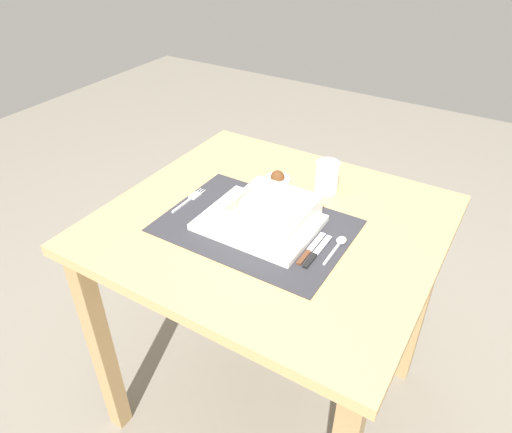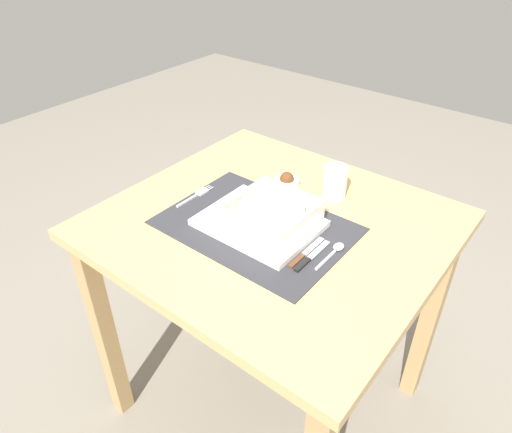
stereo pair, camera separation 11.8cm
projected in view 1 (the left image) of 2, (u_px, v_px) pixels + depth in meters
ground_plane at (268, 394)px, 1.66m from camera, size 6.00×6.00×0.00m
dining_table at (271, 254)px, 1.29m from camera, size 0.84×0.78×0.76m
placemat at (256, 226)px, 1.20m from camera, size 0.47×0.33×0.00m
serving_plate at (259, 223)px, 1.19m from camera, size 0.29×0.22×0.02m
porridge_bowl at (272, 213)px, 1.17m from camera, size 0.19×0.19×0.05m
fork at (191, 198)px, 1.30m from camera, size 0.02×0.14×0.00m
spoon at (339, 243)px, 1.13m from camera, size 0.02×0.12×0.01m
butter_knife at (316, 253)px, 1.10m from camera, size 0.01×0.14×0.01m
bread_knife at (310, 250)px, 1.11m from camera, size 0.01×0.14×0.01m
drinking_glass at (327, 178)px, 1.32m from camera, size 0.07×0.07×0.09m
condiment_saucer at (278, 179)px, 1.38m from camera, size 0.08×0.08×0.04m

